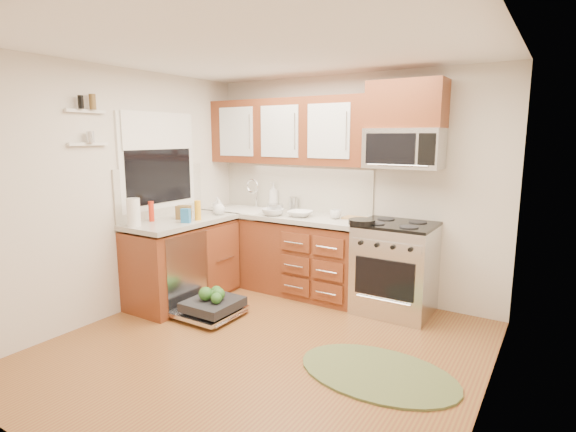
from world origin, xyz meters
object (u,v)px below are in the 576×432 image
Objects in this scene: skillet at (362,222)px; rug at (378,373)px; upper_cabinets at (288,132)px; bowl_a at (300,214)px; range at (395,268)px; paper_towel_roll at (134,212)px; bowl_b at (273,212)px; cup at (336,214)px; microwave at (404,148)px; stock_pot at (275,209)px; dishwasher at (210,307)px; cutting_board at (356,218)px; sink at (245,219)px.

rug is at bearing -60.15° from skillet.
bowl_a is (0.31, -0.23, -0.92)m from upper_cabinets.
range is at bearing 103.92° from rug.
rug is at bearing 3.39° from paper_towel_roll.
skillet is at bearing -3.57° from bowl_b.
cup reaches higher than bowl_a.
range is at bearing 4.18° from bowl_a.
skillet is (-0.28, -0.37, -0.72)m from microwave.
cup is (0.75, 0.08, -0.01)m from stock_pot.
bowl_a is at bearing -166.53° from cup.
stock_pot is 0.76× the size of bowl_b.
range is 0.75× the size of rug.
range is at bearing 7.31° from bowl_b.
stock_pot is at bearing 85.22° from dishwasher.
skillet is 0.49m from cup.
upper_cabinets is 1.31m from cutting_board.
cup is (1.23, 0.03, 0.17)m from sink.
stock_pot is at bearing -177.48° from range.
upper_cabinets reaches higher than microwave.
cutting_board is (-0.50, 0.00, -0.77)m from microwave.
range is 1.95m from dishwasher.
stock_pot is at bearing 170.97° from skillet.
upper_cabinets is 8.18× the size of bowl_b.
bowl_b is at bearing -161.63° from cutting_board.
sink is (-1.93, -0.13, -0.90)m from microwave.
stock_pot reaches higher than cutting_board.
stock_pot reaches higher than cup.
sink is at bearing 162.12° from bowl_b.
upper_cabinets is 1.97m from paper_towel_roll.
bowl_b is at bearing -167.93° from microwave.
upper_cabinets reaches higher than stock_pot.
upper_cabinets reaches higher than skillet.
range is 1.96m from sink.
microwave is 2.13m from sink.
skillet is 1.07× the size of bowl_b.
upper_cabinets is 1.15m from cup.
bowl_a is at bearing 168.27° from skillet.
cup is (0.40, 0.10, 0.02)m from bowl_a.
dishwasher is 0.56× the size of rug.
microwave is at bearing 7.22° from stock_pot.
sink is at bearing -178.81° from cup.
upper_cabinets is 7.48× the size of cutting_board.
bowl_b reaches higher than dishwasher.
rug is 4.40× the size of paper_towel_roll.
dishwasher is 1.87m from rug.
bowl_a reaches higher than dishwasher.
paper_towel_roll reaches higher than dishwasher.
bowl_a is at bearing 18.05° from bowl_b.
stock_pot reaches higher than bowl_b.
stock_pot is (-1.77, 1.23, 0.97)m from rug.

